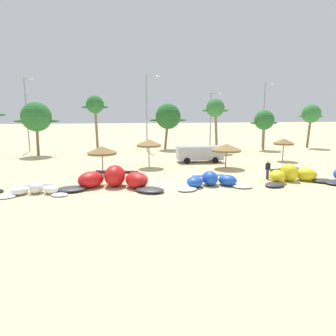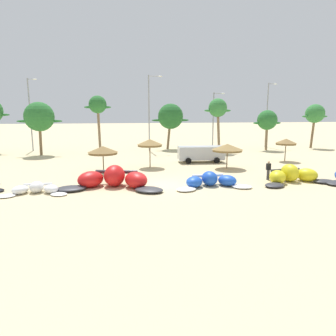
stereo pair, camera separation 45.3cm
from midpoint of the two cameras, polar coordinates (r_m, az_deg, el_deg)
ground_plane at (r=24.02m, az=-1.95°, el=-3.29°), size 260.00×260.00×0.00m
kite_left at (r=23.49m, az=-24.16°, el=-3.76°), size 4.91×2.28×0.81m
kite_left_of_center at (r=23.60m, az=-10.73°, el=-2.14°), size 8.19×4.73×1.66m
kite_center at (r=23.84m, az=7.63°, el=-2.40°), size 6.26×2.93×1.14m
kite_right_of_center at (r=27.03m, az=21.84°, el=-1.26°), size 6.68×3.48×1.47m
beach_umbrella_near_van at (r=29.45m, az=-12.77°, el=3.27°), size 2.86×2.86×2.53m
beach_umbrella_middle at (r=31.36m, az=-4.05°, el=4.76°), size 2.62×2.62×2.96m
beach_umbrella_near_palms at (r=31.43m, az=10.52°, el=3.81°), size 3.12×3.12×2.53m
beach_umbrella_outermost at (r=37.91m, az=20.66°, el=4.69°), size 2.37×2.37×2.66m
parked_van at (r=34.97m, az=5.40°, el=2.88°), size 5.33×2.36×1.84m
person_near_kites at (r=27.30m, az=17.83°, el=-0.34°), size 0.36×0.24×1.62m
palm_left at (r=43.56m, az=-23.86°, el=8.78°), size 5.76×3.84×7.01m
palm_left_of_gap at (r=44.69m, az=-13.87°, el=11.31°), size 3.74×2.49×7.99m
palm_center_left at (r=46.85m, az=-0.28°, el=9.66°), size 5.78×3.86×6.96m
palm_center_right at (r=43.83m, az=8.63°, el=10.96°), size 3.89×2.59×7.57m
palm_right_of_gap at (r=48.00m, az=17.42°, el=8.56°), size 4.41×2.94×5.98m
palm_right at (r=53.69m, az=25.16°, el=9.18°), size 4.40×2.93×6.91m
lamppost_west at (r=48.98m, az=-25.26°, el=9.59°), size 1.39×0.24×10.48m
lamppost_west_center at (r=44.35m, az=-4.16°, el=10.89°), size 2.03×0.24×10.84m
lamppost_east_center at (r=47.59m, az=7.94°, el=9.40°), size 1.80×0.24×8.61m
lamppost_east at (r=52.13m, az=17.47°, el=9.99°), size 1.54×0.24×10.24m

